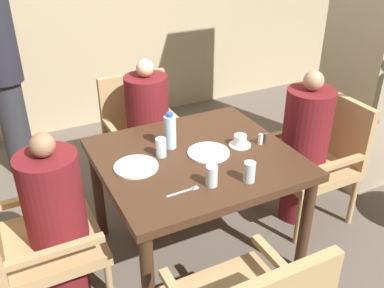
{
  "coord_description": "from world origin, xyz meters",
  "views": [
    {
      "loc": [
        -1.01,
        -1.95,
        2.04
      ],
      "look_at": [
        0.0,
        0.05,
        0.8
      ],
      "focal_mm": 40.0,
      "sensor_mm": 36.0,
      "label": 1
    }
  ],
  "objects_px": {
    "diner_in_right_chair": "(304,148)",
    "glass_tall_far": "(249,172)",
    "diner_in_far_chair": "(148,128)",
    "teacup_with_saucer": "(240,141)",
    "chair_left_side": "(31,238)",
    "diner_in_left_chair": "(57,221)",
    "plate_main_left": "(209,153)",
    "chair_far_side": "(142,129)",
    "chair_right_side": "(318,154)",
    "plate_main_right": "(136,167)",
    "water_bottle": "(170,132)",
    "glass_tall_near": "(212,176)",
    "glass_tall_mid": "(161,147)",
    "standing_host": "(2,67)"
  },
  "relations": [
    {
      "from": "glass_tall_near",
      "to": "glass_tall_far",
      "type": "bearing_deg",
      "value": -15.57
    },
    {
      "from": "plate_main_right",
      "to": "teacup_with_saucer",
      "type": "relative_size",
      "value": 1.87
    },
    {
      "from": "chair_right_side",
      "to": "plate_main_right",
      "type": "bearing_deg",
      "value": 178.81
    },
    {
      "from": "diner_in_left_chair",
      "to": "plate_main_left",
      "type": "xyz_separation_m",
      "value": [
        0.92,
        -0.02,
        0.19
      ]
    },
    {
      "from": "glass_tall_mid",
      "to": "chair_left_side",
      "type": "bearing_deg",
      "value": -173.96
    },
    {
      "from": "plate_main_right",
      "to": "glass_tall_near",
      "type": "xyz_separation_m",
      "value": [
        0.3,
        -0.35,
        0.05
      ]
    },
    {
      "from": "chair_right_side",
      "to": "teacup_with_saucer",
      "type": "bearing_deg",
      "value": -178.49
    },
    {
      "from": "diner_in_left_chair",
      "to": "diner_in_right_chair",
      "type": "xyz_separation_m",
      "value": [
        1.69,
        0.0,
        0.03
      ]
    },
    {
      "from": "standing_host",
      "to": "diner_in_right_chair",
      "type": "bearing_deg",
      "value": -43.05
    },
    {
      "from": "plate_main_right",
      "to": "glass_tall_mid",
      "type": "relative_size",
      "value": 2.2
    },
    {
      "from": "chair_left_side",
      "to": "diner_in_far_chair",
      "type": "xyz_separation_m",
      "value": [
        0.99,
        0.79,
        0.07
      ]
    },
    {
      "from": "chair_far_side",
      "to": "diner_in_far_chair",
      "type": "height_order",
      "value": "diner_in_far_chair"
    },
    {
      "from": "glass_tall_mid",
      "to": "diner_in_far_chair",
      "type": "bearing_deg",
      "value": 75.17
    },
    {
      "from": "chair_left_side",
      "to": "teacup_with_saucer",
      "type": "relative_size",
      "value": 6.68
    },
    {
      "from": "chair_left_side",
      "to": "diner_in_right_chair",
      "type": "distance_m",
      "value": 1.83
    },
    {
      "from": "plate_main_right",
      "to": "plate_main_left",
      "type": "bearing_deg",
      "value": -5.78
    },
    {
      "from": "glass_tall_near",
      "to": "glass_tall_mid",
      "type": "bearing_deg",
      "value": 106.26
    },
    {
      "from": "diner_in_left_chair",
      "to": "diner_in_far_chair",
      "type": "relative_size",
      "value": 0.98
    },
    {
      "from": "chair_left_side",
      "to": "plate_main_right",
      "type": "bearing_deg",
      "value": 2.6
    },
    {
      "from": "plate_main_left",
      "to": "glass_tall_far",
      "type": "bearing_deg",
      "value": -81.71
    },
    {
      "from": "glass_tall_mid",
      "to": "diner_in_right_chair",
      "type": "bearing_deg",
      "value": -4.69
    },
    {
      "from": "diner_in_right_chair",
      "to": "glass_tall_far",
      "type": "distance_m",
      "value": 0.84
    },
    {
      "from": "plate_main_right",
      "to": "water_bottle",
      "type": "xyz_separation_m",
      "value": [
        0.27,
        0.13,
        0.1
      ]
    },
    {
      "from": "plate_main_right",
      "to": "glass_tall_far",
      "type": "relative_size",
      "value": 2.2
    },
    {
      "from": "diner_in_left_chair",
      "to": "glass_tall_near",
      "type": "relative_size",
      "value": 9.45
    },
    {
      "from": "chair_far_side",
      "to": "plate_main_right",
      "type": "height_order",
      "value": "chair_far_side"
    },
    {
      "from": "standing_host",
      "to": "glass_tall_near",
      "type": "bearing_deg",
      "value": -67.04
    },
    {
      "from": "diner_in_left_chair",
      "to": "glass_tall_mid",
      "type": "distance_m",
      "value": 0.7
    },
    {
      "from": "chair_far_side",
      "to": "plate_main_left",
      "type": "xyz_separation_m",
      "value": [
        0.08,
        -0.96,
        0.26
      ]
    },
    {
      "from": "diner_in_right_chair",
      "to": "standing_host",
      "type": "xyz_separation_m",
      "value": [
        -1.73,
        1.62,
        0.36
      ]
    },
    {
      "from": "chair_left_side",
      "to": "glass_tall_mid",
      "type": "distance_m",
      "value": 0.86
    },
    {
      "from": "diner_in_far_chair",
      "to": "diner_in_right_chair",
      "type": "distance_m",
      "value": 1.16
    },
    {
      "from": "plate_main_right",
      "to": "water_bottle",
      "type": "distance_m",
      "value": 0.32
    },
    {
      "from": "chair_left_side",
      "to": "diner_in_far_chair",
      "type": "relative_size",
      "value": 0.81
    },
    {
      "from": "chair_right_side",
      "to": "glass_tall_far",
      "type": "bearing_deg",
      "value": -156.47
    },
    {
      "from": "chair_right_side",
      "to": "water_bottle",
      "type": "xyz_separation_m",
      "value": [
        -1.08,
        0.16,
        0.36
      ]
    },
    {
      "from": "diner_in_far_chair",
      "to": "teacup_with_saucer",
      "type": "height_order",
      "value": "diner_in_far_chair"
    },
    {
      "from": "chair_left_side",
      "to": "standing_host",
      "type": "height_order",
      "value": "standing_host"
    },
    {
      "from": "standing_host",
      "to": "glass_tall_far",
      "type": "height_order",
      "value": "standing_host"
    },
    {
      "from": "diner_in_right_chair",
      "to": "plate_main_right",
      "type": "xyz_separation_m",
      "value": [
        -1.21,
        0.03,
        0.17
      ]
    },
    {
      "from": "chair_far_side",
      "to": "water_bottle",
      "type": "xyz_separation_m",
      "value": [
        -0.1,
        -0.78,
        0.36
      ]
    },
    {
      "from": "chair_left_side",
      "to": "chair_right_side",
      "type": "distance_m",
      "value": 1.97
    },
    {
      "from": "diner_in_far_chair",
      "to": "plate_main_right",
      "type": "xyz_separation_m",
      "value": [
        -0.37,
        -0.77,
        0.18
      ]
    },
    {
      "from": "chair_far_side",
      "to": "water_bottle",
      "type": "distance_m",
      "value": 0.87
    },
    {
      "from": "chair_left_side",
      "to": "standing_host",
      "type": "bearing_deg",
      "value": 86.63
    },
    {
      "from": "diner_in_right_chair",
      "to": "diner_in_left_chair",
      "type": "bearing_deg",
      "value": 180.0
    },
    {
      "from": "chair_left_side",
      "to": "diner_in_far_chair",
      "type": "height_order",
      "value": "diner_in_far_chair"
    },
    {
      "from": "glass_tall_far",
      "to": "chair_right_side",
      "type": "bearing_deg",
      "value": 23.53
    },
    {
      "from": "chair_left_side",
      "to": "diner_in_left_chair",
      "type": "height_order",
      "value": "diner_in_left_chair"
    },
    {
      "from": "chair_left_side",
      "to": "diner_in_far_chair",
      "type": "distance_m",
      "value": 1.27
    }
  ]
}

